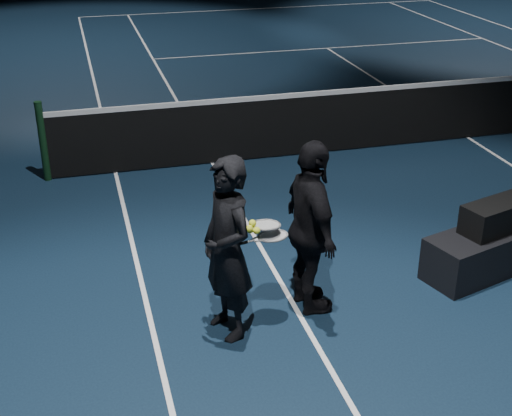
{
  "coord_description": "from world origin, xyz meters",
  "views": [
    {
      "loc": [
        -5.98,
        -9.36,
        3.83
      ],
      "look_at": [
        -4.53,
        -3.98,
        1.17
      ],
      "focal_mm": 50.0,
      "sensor_mm": 36.0,
      "label": 1
    }
  ],
  "objects": [
    {
      "name": "player_b",
      "position": [
        -3.98,
        -3.88,
        0.85
      ],
      "size": [
        0.45,
        1.01,
        1.7
      ],
      "primitive_type": "imported",
      "rotation": [
        0.0,
        0.0,
        1.61
      ],
      "color": "black",
      "rests_on": "floor"
    },
    {
      "name": "bag_signature",
      "position": [
        -1.9,
        -3.86,
        0.62
      ],
      "size": [
        0.35,
        0.11,
        0.1
      ],
      "primitive_type": "cube",
      "rotation": [
        0.0,
        0.0,
        0.29
      ],
      "color": "white",
      "rests_on": "racket_bag"
    },
    {
      "name": "floor",
      "position": [
        0.0,
        0.0,
        0.0
      ],
      "size": [
        36.0,
        36.0,
        0.0
      ],
      "primitive_type": "plane",
      "color": "black",
      "rests_on": "ground"
    },
    {
      "name": "court_lines",
      "position": [
        0.0,
        0.0,
        0.0
      ],
      "size": [
        10.98,
        23.78,
        0.01
      ],
      "primitive_type": null,
      "color": "white",
      "rests_on": "floor"
    },
    {
      "name": "net_post_left",
      "position": [
        -6.4,
        0.0,
        0.55
      ],
      "size": [
        0.1,
        0.1,
        1.1
      ],
      "primitive_type": "cylinder",
      "color": "black",
      "rests_on": "floor"
    },
    {
      "name": "racket_upper",
      "position": [
        -4.43,
        -3.94,
        0.97
      ],
      "size": [
        0.71,
        0.4,
        0.1
      ],
      "primitive_type": null,
      "rotation": [
        0.0,
        0.1,
        0.29
      ],
      "color": "black",
      "rests_on": "player_b"
    },
    {
      "name": "net_mesh",
      "position": [
        0.0,
        0.0,
        0.45
      ],
      "size": [
        12.8,
        0.02,
        0.86
      ],
      "primitive_type": "cube",
      "color": "black",
      "rests_on": "floor"
    },
    {
      "name": "net_tape",
      "position": [
        0.0,
        0.0,
        0.92
      ],
      "size": [
        12.8,
        0.03,
        0.07
      ],
      "primitive_type": "cube",
      "color": "white",
      "rests_on": "net_mesh"
    },
    {
      "name": "player_a",
      "position": [
        -4.81,
        -4.06,
        0.85
      ],
      "size": [
        0.57,
        0.71,
        1.7
      ],
      "primitive_type": "imported",
      "rotation": [
        0.0,
        0.0,
        -1.26
      ],
      "color": "black",
      "rests_on": "floor"
    },
    {
      "name": "racket_bag",
      "position": [
        -1.9,
        -3.69,
        0.62
      ],
      "size": [
        0.84,
        0.54,
        0.31
      ],
      "primitive_type": "cube",
      "rotation": [
        0.0,
        0.0,
        0.29
      ],
      "color": "black",
      "rests_on": "player_bench"
    },
    {
      "name": "racket_lower",
      "position": [
        -4.37,
        -3.97,
        0.87
      ],
      "size": [
        0.71,
        0.36,
        0.03
      ],
      "primitive_type": null,
      "rotation": [
        0.0,
        0.0,
        0.22
      ],
      "color": "black",
      "rests_on": "player_a"
    },
    {
      "name": "player_bench",
      "position": [
        -1.9,
        -3.69,
        0.23
      ],
      "size": [
        1.63,
        0.94,
        0.46
      ],
      "primitive_type": "cube",
      "rotation": [
        0.0,
        0.0,
        0.29
      ],
      "color": "black",
      "rests_on": "floor"
    },
    {
      "name": "tennis_balls",
      "position": [
        -4.56,
        -4.0,
        0.99
      ],
      "size": [
        0.12,
        0.1,
        0.12
      ],
      "primitive_type": null,
      "color": "#E5F233",
      "rests_on": "racket_upper"
    }
  ]
}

